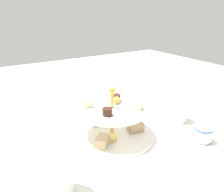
% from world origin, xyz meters
% --- Properties ---
extents(ground_plane, '(2.40, 2.40, 0.00)m').
position_xyz_m(ground_plane, '(0.00, 0.00, 0.00)').
color(ground_plane, silver).
extents(tiered_serving_stand, '(0.27, 0.27, 0.17)m').
position_xyz_m(tiered_serving_stand, '(0.00, -0.00, 0.05)').
color(tiered_serving_stand, white).
rests_on(tiered_serving_stand, ground_plane).
extents(water_glass_tall_right, '(0.07, 0.07, 0.14)m').
position_xyz_m(water_glass_tall_right, '(0.14, -0.23, 0.07)').
color(water_glass_tall_right, silver).
rests_on(water_glass_tall_right, ground_plane).
extents(water_glass_short_left, '(0.06, 0.06, 0.08)m').
position_xyz_m(water_glass_short_left, '(0.04, 0.27, 0.04)').
color(water_glass_short_left, silver).
rests_on(water_glass_short_left, ground_plane).
extents(teacup_with_saucer, '(0.09, 0.09, 0.05)m').
position_xyz_m(teacup_with_saucer, '(0.18, 0.22, 0.02)').
color(teacup_with_saucer, white).
rests_on(teacup_with_saucer, ground_plane).
extents(butter_knife_left, '(0.14, 0.12, 0.00)m').
position_xyz_m(butter_knife_left, '(-0.24, -0.21, 0.00)').
color(butter_knife_left, silver).
rests_on(butter_knife_left, ground_plane).
extents(water_glass_mid_back, '(0.06, 0.06, 0.09)m').
position_xyz_m(water_glass_mid_back, '(-0.18, 0.16, 0.04)').
color(water_glass_mid_back, silver).
rests_on(water_glass_mid_back, ground_plane).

